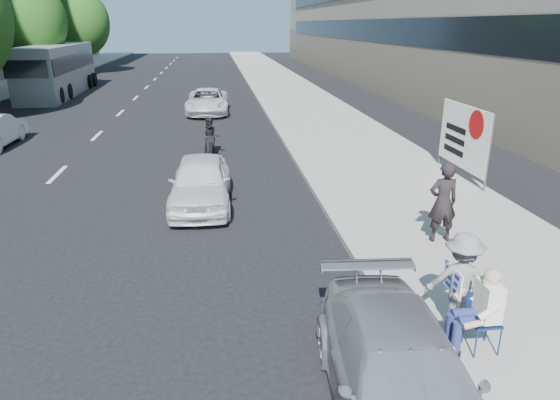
{
  "coord_description": "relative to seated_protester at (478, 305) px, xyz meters",
  "views": [
    {
      "loc": [
        -1.29,
        -8.44,
        4.65
      ],
      "look_at": [
        -0.12,
        0.54,
        1.44
      ],
      "focal_mm": 32.0,
      "sensor_mm": 36.0,
      "label": 1
    }
  ],
  "objects": [
    {
      "name": "ground",
      "position": [
        -2.29,
        2.68,
        -0.87
      ],
      "size": [
        160.0,
        160.0,
        0.0
      ],
      "primitive_type": "plane",
      "color": "black",
      "rests_on": "ground"
    },
    {
      "name": "near_sidewalk",
      "position": [
        1.71,
        22.68,
        -0.8
      ],
      "size": [
        5.0,
        120.0,
        0.15
      ],
      "primitive_type": "cube",
      "color": "gray",
      "rests_on": "ground"
    },
    {
      "name": "tree_far_d",
      "position": [
        -15.99,
        32.68,
        4.01
      ],
      "size": [
        4.8,
        4.8,
        7.65
      ],
      "color": "#382616",
      "rests_on": "ground"
    },
    {
      "name": "tree_far_e",
      "position": [
        -15.99,
        46.68,
        3.91
      ],
      "size": [
        5.4,
        5.4,
        7.89
      ],
      "color": "#382616",
      "rests_on": "ground"
    },
    {
      "name": "seated_protester",
      "position": [
        0.0,
        0.0,
        0.0
      ],
      "size": [
        0.83,
        1.11,
        1.31
      ],
      "color": "navy",
      "rests_on": "near_sidewalk"
    },
    {
      "name": "jogger",
      "position": [
        0.01,
        0.55,
        0.07
      ],
      "size": [
        1.18,
        0.96,
        1.59
      ],
      "primitive_type": "imported",
      "rotation": [
        0.0,
        0.0,
        2.72
      ],
      "color": "slate",
      "rests_on": "near_sidewalk"
    },
    {
      "name": "pedestrian_woman",
      "position": [
        1.18,
        3.76,
        0.16
      ],
      "size": [
        0.65,
        0.43,
        1.77
      ],
      "primitive_type": "imported",
      "rotation": [
        0.0,
        0.0,
        3.15
      ],
      "color": "black",
      "rests_on": "near_sidewalk"
    },
    {
      "name": "protest_banner",
      "position": [
        3.89,
        8.34,
        0.53
      ],
      "size": [
        0.08,
        3.06,
        2.2
      ],
      "color": "#4C4C4C",
      "rests_on": "near_sidewalk"
    },
    {
      "name": "parked_sedan",
      "position": [
        -1.49,
        -1.05,
        -0.26
      ],
      "size": [
        2.02,
        4.34,
        1.23
      ],
      "primitive_type": "imported",
      "rotation": [
        0.0,
        0.0,
        -0.07
      ],
      "color": "#A7A9AE",
      "rests_on": "ground"
    },
    {
      "name": "white_sedan_near",
      "position": [
        -4.05,
        7.12,
        -0.21
      ],
      "size": [
        1.7,
        3.95,
        1.33
      ],
      "primitive_type": "imported",
      "rotation": [
        0.0,
        0.0,
        -0.03
      ],
      "color": "white",
      "rests_on": "ground"
    },
    {
      "name": "white_sedan_far",
      "position": [
        -3.98,
        21.91,
        -0.21
      ],
      "size": [
        2.33,
        4.82,
        1.32
      ],
      "primitive_type": "imported",
      "rotation": [
        0.0,
        0.0,
        -0.03
      ],
      "color": "silver",
      "rests_on": "ground"
    },
    {
      "name": "motorcycle",
      "position": [
        -3.79,
        12.54,
        -0.24
      ],
      "size": [
        0.72,
        2.05,
        1.42
      ],
      "rotation": [
        0.0,
        0.0,
        -0.06
      ],
      "color": "black",
      "rests_on": "ground"
    },
    {
      "name": "bus",
      "position": [
        -14.22,
        31.12,
        0.76
      ],
      "size": [
        2.88,
        12.11,
        3.3
      ],
      "rotation": [
        0.0,
        0.0,
        0.02
      ],
      "color": "gray",
      "rests_on": "ground"
    }
  ]
}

